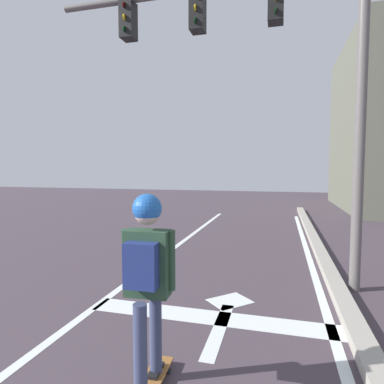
# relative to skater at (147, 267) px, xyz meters

# --- Properties ---
(lane_line_center) EXTENTS (0.12, 20.00, 0.01)m
(lane_line_center) POSITION_rel_skater_xyz_m (-1.38, 1.03, -1.09)
(lane_line_center) COLOR silver
(lane_line_center) RESTS_ON ground
(lane_line_curbside) EXTENTS (0.12, 20.00, 0.01)m
(lane_line_curbside) POSITION_rel_skater_xyz_m (1.66, 1.03, -1.09)
(lane_line_curbside) COLOR silver
(lane_line_curbside) RESTS_ON ground
(stop_bar) EXTENTS (3.19, 0.40, 0.01)m
(stop_bar) POSITION_rel_skater_xyz_m (0.21, 1.54, -1.09)
(stop_bar) COLOR silver
(stop_bar) RESTS_ON ground
(lane_arrow_stem) EXTENTS (0.16, 1.40, 0.01)m
(lane_arrow_stem) POSITION_rel_skater_xyz_m (0.37, 1.27, -1.09)
(lane_arrow_stem) COLOR silver
(lane_arrow_stem) RESTS_ON ground
(lane_arrow_head) EXTENTS (0.71, 0.71, 0.01)m
(lane_arrow_head) POSITION_rel_skater_xyz_m (0.37, 2.12, -1.09)
(lane_arrow_head) COLOR silver
(lane_arrow_head) RESTS_ON ground
(curb_strip) EXTENTS (0.24, 24.00, 0.14)m
(curb_strip) POSITION_rel_skater_xyz_m (1.91, 1.03, -1.03)
(curb_strip) COLOR #A29C90
(curb_strip) RESTS_ON ground
(skater) EXTENTS (0.45, 0.61, 1.62)m
(skater) POSITION_rel_skater_xyz_m (0.00, 0.00, 0.00)
(skater) COLOR #3B4466
(skater) RESTS_ON skateboard
(traffic_signal_mast) EXTENTS (5.13, 0.34, 5.35)m
(traffic_signal_mast) POSITION_rel_skater_xyz_m (0.67, 3.04, 2.74)
(traffic_signal_mast) COLOR #625D5B
(traffic_signal_mast) RESTS_ON ground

